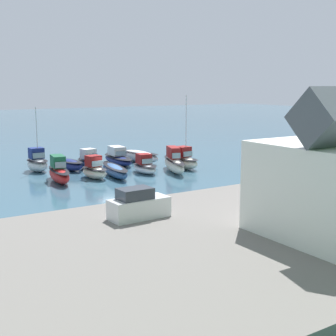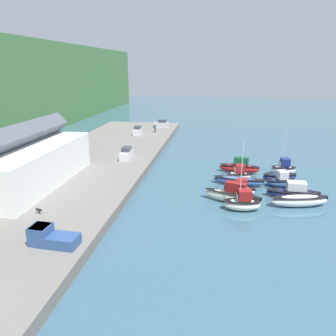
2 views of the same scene
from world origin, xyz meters
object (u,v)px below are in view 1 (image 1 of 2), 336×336
moored_boat_1 (174,163)px  moored_boat_0 (184,160)px  moored_boat_6 (138,156)px  moored_boat_10 (37,163)px  moored_boat_4 (94,170)px  moored_boat_7 (118,158)px  moored_boat_3 (115,170)px  moored_boat_5 (59,172)px  parked_car_2 (138,205)px  moored_boat_9 (69,164)px  moored_boat_2 (144,166)px  moored_boat_8 (89,161)px

moored_boat_1 → moored_boat_0: bearing=-133.9°
moored_boat_6 → moored_boat_10: size_ratio=1.03×
moored_boat_4 → moored_boat_7: bearing=-138.1°
moored_boat_4 → moored_boat_3: bearing=169.7°
moored_boat_4 → moored_boat_10: bearing=-68.6°
moored_boat_5 → moored_boat_4: bearing=-176.3°
parked_car_2 → moored_boat_9: bearing=167.6°
moored_boat_0 → moored_boat_2: moored_boat_0 is taller
moored_boat_4 → parked_car_2: parked_car_2 is taller
moored_boat_5 → moored_boat_6: moored_boat_5 is taller
moored_boat_7 → moored_boat_9: 7.17m
moored_boat_7 → moored_boat_9: (7.13, 0.79, -0.12)m
moored_boat_0 → moored_boat_5: moored_boat_0 is taller
moored_boat_2 → moored_boat_4: bearing=1.6°
moored_boat_3 → moored_boat_4: moored_boat_4 is taller
moored_boat_2 → moored_boat_8: moored_boat_8 is taller
moored_boat_2 → moored_boat_10: bearing=-34.0°
moored_boat_2 → moored_boat_5: size_ratio=0.64×
moored_boat_0 → moored_boat_2: 5.70m
moored_boat_6 → moored_boat_8: (7.65, 1.12, 0.07)m
moored_boat_2 → moored_boat_5: bearing=0.6°
moored_boat_0 → moored_boat_3: size_ratio=1.12×
moored_boat_3 → moored_boat_9: moored_boat_9 is taller
moored_boat_1 → moored_boat_10: size_ratio=1.05×
moored_boat_3 → moored_boat_4: bearing=5.3°
moored_boat_0 → moored_boat_5: 16.10m
moored_boat_10 → moored_boat_0: bearing=152.0°
moored_boat_2 → moored_boat_7: bearing=-88.0°
moored_boat_7 → moored_boat_9: moored_boat_7 is taller
moored_boat_6 → moored_boat_8: moored_boat_8 is taller
moored_boat_3 → moored_boat_6: size_ratio=1.02×
moored_boat_3 → moored_boat_5: (6.47, -0.46, 0.36)m
moored_boat_3 → moored_boat_5: bearing=5.0°
moored_boat_0 → moored_boat_7: moored_boat_0 is taller
moored_boat_5 → moored_boat_9: moored_boat_5 is taller
moored_boat_3 → moored_boat_4: 2.46m
moored_boat_1 → parked_car_2: bearing=70.6°
moored_boat_9 → parked_car_2: bearing=69.4°
moored_boat_2 → moored_boat_7: size_ratio=0.61×
moored_boat_2 → moored_boat_10: (10.50, -7.96, 0.26)m
moored_boat_3 → moored_boat_8: (0.42, -6.47, 0.20)m
moored_boat_3 → moored_boat_6: moored_boat_6 is taller
parked_car_2 → moored_boat_3: bearing=156.5°
moored_boat_0 → moored_boat_4: (12.07, -0.17, -0.10)m
parked_car_2 → moored_boat_0: bearing=137.1°
moored_boat_2 → moored_boat_4: moored_boat_4 is taller
moored_boat_2 → moored_boat_8: size_ratio=1.03×
moored_boat_1 → moored_boat_5: bearing=12.6°
moored_boat_0 → moored_boat_8: bearing=-37.4°
moored_boat_0 → moored_boat_10: bearing=-30.7°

